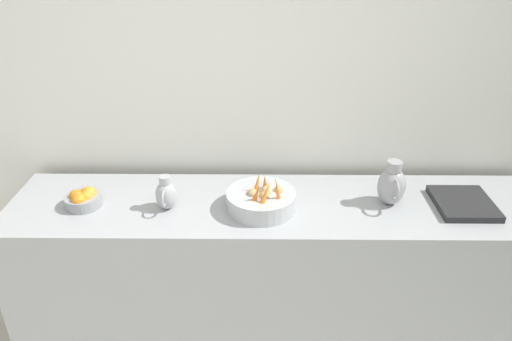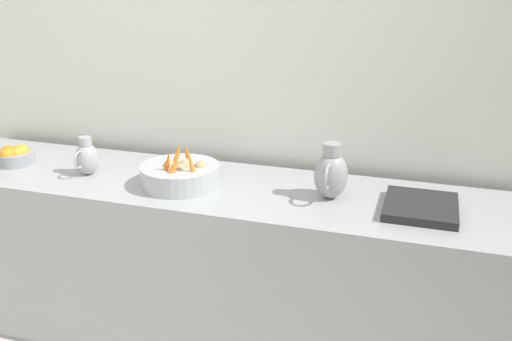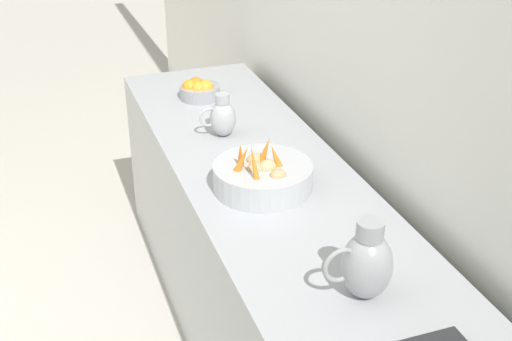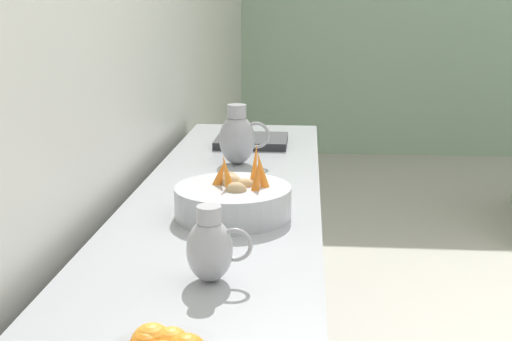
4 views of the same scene
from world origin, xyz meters
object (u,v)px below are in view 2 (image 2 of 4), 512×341
at_px(vegetable_colander, 180,174).
at_px(metal_pitcher_tall, 331,174).
at_px(orange_bowl, 15,156).
at_px(metal_pitcher_short, 87,158).

bearing_deg(vegetable_colander, metal_pitcher_tall, 95.02).
distance_m(orange_bowl, metal_pitcher_short, 0.45).
height_order(orange_bowl, metal_pitcher_tall, metal_pitcher_tall).
bearing_deg(vegetable_colander, metal_pitcher_short, -89.92).
height_order(vegetable_colander, orange_bowl, vegetable_colander).
relative_size(orange_bowl, metal_pitcher_short, 1.03).
bearing_deg(metal_pitcher_tall, metal_pitcher_short, -87.05).
bearing_deg(metal_pitcher_tall, orange_bowl, -88.57).
height_order(metal_pitcher_tall, metal_pitcher_short, metal_pitcher_tall).
xyz_separation_m(vegetable_colander, metal_pitcher_tall, (-0.06, 0.70, 0.06)).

